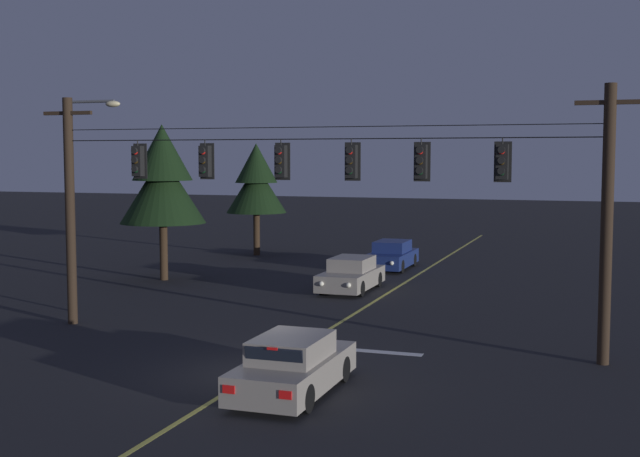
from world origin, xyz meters
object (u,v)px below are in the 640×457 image
at_px(traffic_light_rightmost, 421,162).
at_px(car_waiting_near_lane, 293,366).
at_px(traffic_light_leftmost, 138,161).
at_px(traffic_light_far_right, 502,162).
at_px(traffic_light_left_inner, 205,161).
at_px(tree_verge_near, 163,179).
at_px(car_oncoming_trailing, 392,256).
at_px(car_oncoming_lead, 351,275).
at_px(tree_verge_far, 256,182).
at_px(street_lamp_corner, 80,184).
at_px(traffic_light_right_inner, 351,161).
at_px(traffic_light_centre, 281,161).

height_order(traffic_light_rightmost, car_waiting_near_lane, traffic_light_rightmost).
relative_size(traffic_light_leftmost, traffic_light_far_right, 1.00).
relative_size(traffic_light_left_inner, tree_verge_near, 0.17).
distance_m(car_oncoming_trailing, tree_verge_near, 11.90).
bearing_deg(traffic_light_left_inner, car_oncoming_lead, 79.51).
height_order(car_waiting_near_lane, tree_verge_far, tree_verge_far).
bearing_deg(traffic_light_leftmost, car_waiting_near_lane, -36.05).
bearing_deg(traffic_light_leftmost, street_lamp_corner, 152.05).
bearing_deg(street_lamp_corner, tree_verge_far, 93.24).
bearing_deg(car_oncoming_trailing, traffic_light_right_inner, -79.90).
xyz_separation_m(car_waiting_near_lane, tree_verge_near, (-11.99, 15.09, 3.91)).
height_order(traffic_light_far_right, car_oncoming_lead, traffic_light_far_right).
height_order(traffic_light_left_inner, traffic_light_centre, same).
bearing_deg(traffic_light_right_inner, tree_verge_far, 120.26).
height_order(traffic_light_centre, tree_verge_far, tree_verge_far).
bearing_deg(traffic_light_far_right, tree_verge_near, 148.73).
height_order(traffic_light_centre, car_oncoming_lead, traffic_light_centre).
height_order(traffic_light_centre, car_oncoming_trailing, traffic_light_centre).
xyz_separation_m(traffic_light_rightmost, car_oncoming_trailing, (-5.05, 16.78, -4.76)).
height_order(traffic_light_left_inner, traffic_light_right_inner, same).
height_order(traffic_light_centre, traffic_light_rightmost, same).
bearing_deg(tree_verge_near, car_oncoming_lead, -0.69).
relative_size(traffic_light_right_inner, car_oncoming_lead, 0.28).
relative_size(traffic_light_far_right, car_oncoming_trailing, 0.28).
xyz_separation_m(car_waiting_near_lane, street_lamp_corner, (-10.78, 7.16, 3.94)).
xyz_separation_m(traffic_light_leftmost, car_waiting_near_lane, (7.29, -5.31, -4.76)).
bearing_deg(tree_verge_near, traffic_light_leftmost, -64.36).
bearing_deg(tree_verge_far, traffic_light_far_right, -51.32).
bearing_deg(traffic_light_far_right, traffic_light_right_inner, 180.00).
height_order(traffic_light_left_inner, street_lamp_corner, street_lamp_corner).
bearing_deg(tree_verge_far, traffic_light_right_inner, -59.74).
bearing_deg(traffic_light_rightmost, car_waiting_near_lane, -109.29).
bearing_deg(traffic_light_rightmost, traffic_light_centre, 180.00).
xyz_separation_m(traffic_light_far_right, car_waiting_near_lane, (-4.11, -5.31, -4.76)).
bearing_deg(car_oncoming_lead, traffic_light_centre, -85.71).
bearing_deg(traffic_light_right_inner, tree_verge_near, 140.31).
height_order(traffic_light_far_right, tree_verge_far, tree_verge_far).
distance_m(car_waiting_near_lane, tree_verge_far, 28.04).
relative_size(traffic_light_leftmost, traffic_light_right_inner, 1.00).
bearing_deg(car_oncoming_trailing, traffic_light_centre, -87.31).
bearing_deg(street_lamp_corner, car_waiting_near_lane, -33.58).
bearing_deg(traffic_light_left_inner, tree_verge_near, 125.86).
xyz_separation_m(traffic_light_leftmost, street_lamp_corner, (-3.49, 1.85, -0.83)).
bearing_deg(car_waiting_near_lane, traffic_light_rightmost, 70.71).
distance_m(traffic_light_leftmost, traffic_light_far_right, 11.41).
bearing_deg(car_waiting_near_lane, traffic_light_right_inner, 92.19).
height_order(traffic_light_rightmost, car_oncoming_lead, traffic_light_rightmost).
bearing_deg(traffic_light_far_right, traffic_light_left_inner, 180.00).
distance_m(traffic_light_right_inner, traffic_light_rightmost, 2.06).
height_order(traffic_light_rightmost, street_lamp_corner, street_lamp_corner).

